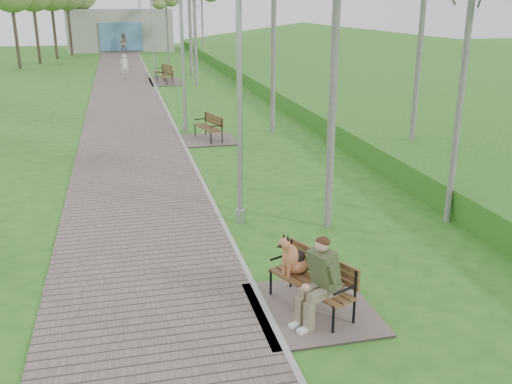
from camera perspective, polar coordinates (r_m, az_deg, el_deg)
ground at (r=10.66m, az=-1.26°, el=-7.42°), size 120.00×120.00×0.00m
walkway at (r=31.23m, az=-12.97°, el=9.48°), size 3.50×67.00×0.04m
kerb at (r=31.29m, az=-9.73°, el=9.71°), size 0.10×67.00×0.05m
embankment at (r=32.88m, az=12.14°, el=9.94°), size 14.00×70.00×1.60m
building_north at (r=60.42m, az=-13.40°, el=15.48°), size 10.00×5.20×4.00m
bench_main at (r=9.02m, az=5.29°, el=-9.34°), size 1.87×2.08×1.63m
bench_second at (r=20.29m, az=-4.78°, el=5.74°), size 1.80×2.00×1.11m
bench_third at (r=34.85m, az=-9.06°, el=10.91°), size 1.76×1.95×1.08m
bench_far at (r=36.79m, az=-9.21°, el=11.32°), size 1.90×2.12×1.17m
lamp_post_near at (r=12.01m, az=-1.64°, el=7.93°), size 0.20×0.20×5.27m
lamp_post_second at (r=21.32m, az=-7.32°, el=12.93°), size 0.22×0.22×5.67m
lamp_post_third at (r=38.14m, az=-10.23°, el=14.68°), size 0.19×0.19×4.95m
lamp_post_far at (r=58.12m, az=-11.46°, el=15.89°), size 0.20×0.20×5.09m
pedestrian_near at (r=38.53m, az=-13.01°, el=12.19°), size 0.60×0.46×1.48m
pedestrian_far at (r=57.06m, az=-13.12°, el=14.30°), size 1.08×0.94×1.90m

